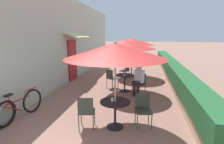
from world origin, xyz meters
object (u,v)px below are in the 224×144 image
(patio_umbrella_mid, at_px, (125,44))
(coffee_cup_far, at_px, (130,63))
(seated_patron_mid_left, at_px, (138,79))
(cafe_chair_far_left, at_px, (136,66))
(bicycle_second, at_px, (19,106))
(cafe_chair_mid_left, at_px, (140,82))
(patio_table_far, at_px, (131,68))
(cafe_chair_near_left, at_px, (143,107))
(cafe_chair_far_right, at_px, (126,70))
(cafe_chair_mid_right, at_px, (111,77))
(patio_umbrella_far, at_px, (132,42))
(coffee_cup_near, at_px, (112,100))
(patio_table_mid, at_px, (125,79))
(coffee_cup_mid, at_px, (124,75))
(patio_table_near, at_px, (115,109))
(patio_umbrella_near, at_px, (115,51))

(patio_umbrella_mid, height_order, coffee_cup_far, patio_umbrella_mid)
(seated_patron_mid_left, height_order, cafe_chair_far_left, seated_patron_mid_left)
(seated_patron_mid_left, distance_m, bicycle_second, 4.19)
(cafe_chair_mid_left, height_order, patio_table_far, cafe_chair_mid_left)
(cafe_chair_near_left, bearing_deg, cafe_chair_far_right, -89.40)
(cafe_chair_mid_right, relative_size, patio_umbrella_far, 0.35)
(coffee_cup_near, height_order, seated_patron_mid_left, seated_patron_mid_left)
(coffee_cup_near, xyz_separation_m, patio_umbrella_far, (0.05, 5.81, 1.23))
(cafe_chair_mid_left, xyz_separation_m, seated_patron_mid_left, (-0.06, -0.09, 0.17))
(patio_table_mid, xyz_separation_m, coffee_cup_mid, (-0.01, -0.13, 0.24))
(coffee_cup_far, bearing_deg, cafe_chair_far_right, -102.28)
(seated_patron_mid_left, bearing_deg, patio_umbrella_mid, -2.78)
(cafe_chair_near_left, bearing_deg, patio_table_far, -93.30)
(cafe_chair_mid_right, height_order, patio_umbrella_far, patio_umbrella_far)
(patio_table_near, distance_m, patio_table_far, 5.80)
(patio_table_mid, relative_size, patio_umbrella_mid, 0.32)
(patio_table_near, bearing_deg, patio_table_mid, 91.79)
(patio_table_mid, distance_m, coffee_cup_far, 2.79)
(cafe_chair_mid_right, bearing_deg, patio_umbrella_near, -43.75)
(cafe_chair_near_left, height_order, patio_umbrella_far, patio_umbrella_far)
(patio_table_near, bearing_deg, coffee_cup_mid, 91.99)
(patio_table_near, relative_size, coffee_cup_mid, 8.63)
(patio_umbrella_near, distance_m, coffee_cup_near, 1.23)
(patio_table_near, xyz_separation_m, coffee_cup_mid, (-0.10, 2.87, 0.24))
(patio_umbrella_mid, xyz_separation_m, cafe_chair_far_right, (-0.19, 2.11, -1.48))
(seated_patron_mid_left, distance_m, patio_table_far, 3.28)
(cafe_chair_mid_left, distance_m, cafe_chair_mid_right, 1.46)
(patio_table_near, bearing_deg, cafe_chair_mid_left, 78.24)
(patio_umbrella_near, xyz_separation_m, coffee_cup_mid, (-0.10, 2.87, -1.23))
(patio_table_far, relative_size, bicycle_second, 0.45)
(patio_table_near, height_order, coffee_cup_near, coffee_cup_near)
(cafe_chair_far_left, relative_size, cafe_chair_far_right, 1.00)
(patio_table_near, bearing_deg, bicycle_second, -178.92)
(coffee_cup_mid, distance_m, bicycle_second, 3.97)
(cafe_chair_mid_left, bearing_deg, patio_umbrella_mid, 5.99)
(patio_table_mid, xyz_separation_m, cafe_chair_mid_right, (-0.65, 0.34, -0.00))
(coffee_cup_mid, relative_size, patio_umbrella_far, 0.04)
(cafe_chair_mid_right, relative_size, coffee_cup_far, 9.67)
(patio_umbrella_mid, xyz_separation_m, coffee_cup_far, (-0.04, 2.78, -1.23))
(patio_umbrella_far, bearing_deg, coffee_cup_far, -169.08)
(cafe_chair_near_left, height_order, bicycle_second, cafe_chair_near_left)
(patio_table_near, distance_m, cafe_chair_far_right, 5.12)
(cafe_chair_mid_right, bearing_deg, coffee_cup_mid, -2.42)
(cafe_chair_mid_left, height_order, bicycle_second, cafe_chair_mid_left)
(patio_table_mid, distance_m, cafe_chair_mid_left, 0.73)
(bicycle_second, bearing_deg, cafe_chair_near_left, 13.97)
(coffee_cup_near, height_order, patio_table_mid, coffee_cup_near)
(patio_umbrella_mid, relative_size, cafe_chair_mid_right, 2.82)
(patio_umbrella_near, xyz_separation_m, seated_patron_mid_left, (0.49, 2.57, -1.31))
(patio_umbrella_mid, distance_m, coffee_cup_mid, 1.24)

